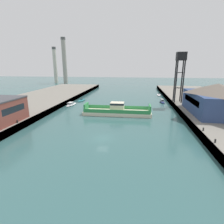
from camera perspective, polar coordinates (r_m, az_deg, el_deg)
name	(u,v)px	position (r m, az deg, el deg)	size (l,w,h in m)	color
ground_plane	(102,138)	(37.98, -3.13, -8.50)	(400.00, 400.00, 0.00)	#335B5B
quay_left	(17,107)	(69.45, -28.40, 1.29)	(28.00, 140.00, 1.80)	gray
chain_ferry	(117,111)	(55.60, 1.71, 0.38)	(21.21, 6.26, 3.87)	beige
moored_boat_near_left	(162,101)	(76.36, 15.92, 3.33)	(2.23, 5.37, 1.47)	navy
moored_boat_near_right	(82,100)	(78.74, -9.84, 3.80)	(3.06, 6.85, 0.95)	#237075
moored_boat_mid_left	(159,95)	(95.38, 14.96, 5.41)	(2.41, 6.72, 0.92)	white
moored_boat_mid_right	(71,104)	(70.41, -13.13, 2.51)	(3.02, 7.49, 1.26)	white
warehouse_shed	(216,99)	(57.57, 30.73, 3.74)	(13.34, 19.58, 8.42)	navy
crane_tower	(181,64)	(69.37, 21.34, 14.34)	(3.20, 3.20, 17.82)	black
bollard_right_fore	(215,141)	(36.39, 30.48, -7.98)	(0.32, 0.32, 0.71)	black
bollard_left_mid	(17,121)	(47.51, -28.35, -2.67)	(0.32, 0.32, 0.71)	black
bollard_right_mid	(203,129)	(41.57, 27.49, -4.89)	(0.32, 0.32, 0.71)	black
smokestack_distant_a	(64,60)	(159.19, -15.18, 16.05)	(3.82, 3.82, 37.40)	#9E998E
smokestack_distant_b	(55,64)	(168.30, -17.99, 14.58)	(3.33, 3.33, 30.56)	beige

